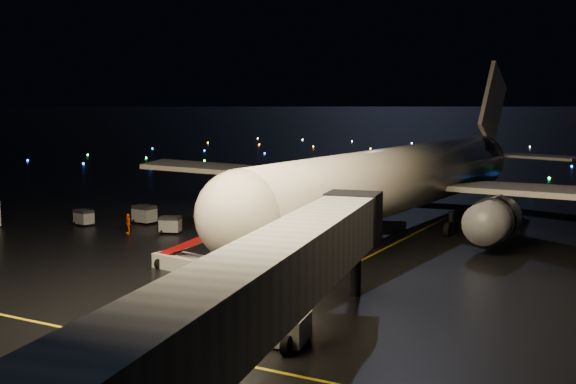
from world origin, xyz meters
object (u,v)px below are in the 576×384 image
at_px(airliner, 417,141).
at_px(crew_c, 128,224).
at_px(pushback_tug, 264,321).
at_px(belt_loader, 184,247).
at_px(baggage_cart_0, 170,225).
at_px(baggage_cart_1, 144,215).
at_px(baggage_cart_2, 84,218).

bearing_deg(airliner, crew_c, -141.69).
bearing_deg(pushback_tug, belt_loader, 130.35).
bearing_deg(belt_loader, baggage_cart_0, 140.93).
distance_m(airliner, pushback_tug, 35.55).
xyz_separation_m(baggage_cart_0, baggage_cart_1, (-5.47, 2.93, 0.12)).
xyz_separation_m(airliner, baggage_cart_2, (-28.86, -13.95, -7.57)).
xyz_separation_m(pushback_tug, baggage_cart_0, (-22.54, 21.32, -0.27)).
height_order(airliner, baggage_cart_2, airliner).
xyz_separation_m(crew_c, baggage_cart_2, (-6.69, 1.23, -0.17)).
height_order(crew_c, baggage_cart_2, crew_c).
distance_m(pushback_tug, baggage_cart_0, 31.03).
bearing_deg(belt_loader, baggage_cart_1, 146.95).
distance_m(belt_loader, crew_c, 15.76).
bearing_deg(baggage_cart_2, pushback_tug, -20.76).
xyz_separation_m(pushback_tug, crew_c, (-25.88, 19.42, -0.13)).
height_order(belt_loader, crew_c, belt_loader).
bearing_deg(airliner, baggage_cart_1, -153.01).
height_order(baggage_cart_1, baggage_cart_2, baggage_cart_1).
height_order(pushback_tug, baggage_cart_2, pushback_tug).
height_order(pushback_tug, belt_loader, belt_loader).
bearing_deg(baggage_cart_0, pushback_tug, -63.85).
distance_m(airliner, belt_loader, 26.65).
relative_size(airliner, baggage_cart_1, 27.80).
bearing_deg(belt_loader, pushback_tug, -29.78).
relative_size(airliner, crew_c, 31.90).
relative_size(crew_c, baggage_cart_0, 1.00).
bearing_deg(baggage_cart_2, baggage_cart_1, 49.82).
relative_size(belt_loader, baggage_cart_1, 3.31).
bearing_deg(pushback_tug, baggage_cart_1, 128.55).
distance_m(baggage_cart_1, baggage_cart_2, 5.81).
bearing_deg(baggage_cart_0, belt_loader, -68.81).
relative_size(baggage_cart_0, baggage_cart_2, 1.03).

